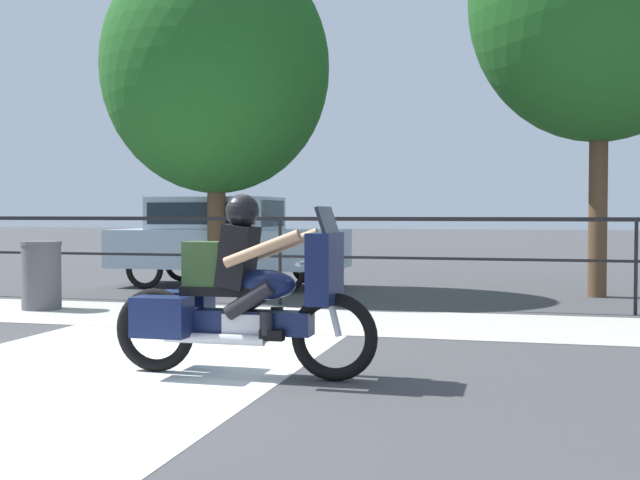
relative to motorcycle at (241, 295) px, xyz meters
name	(u,v)px	position (x,y,z in m)	size (l,w,h in m)	color
ground_plane	(120,365)	(-1.25, 0.19, -0.70)	(120.00, 120.00, 0.00)	#424244
sidewalk_band	(244,318)	(-1.25, 3.59, -0.69)	(44.00, 2.40, 0.01)	#B7B2A8
crosswalk_band	(101,369)	(-1.33, -0.01, -0.69)	(3.47, 6.00, 0.01)	silver
fence_railing	(280,236)	(-1.25, 5.21, 0.35)	(36.00, 0.05, 1.34)	black
motorcycle	(241,295)	(0.00, 0.00, 0.00)	(2.37, 0.76, 1.57)	black
parked_car	(225,236)	(-3.14, 7.78, 0.27)	(4.35, 1.79, 1.69)	#9EB2C6
trash_bin	(41,275)	(-4.40, 3.73, -0.20)	(0.58, 0.58, 0.99)	#515156
tree_behind_car	(216,69)	(-2.92, 6.83, 3.24)	(4.00, 4.00, 6.15)	brown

